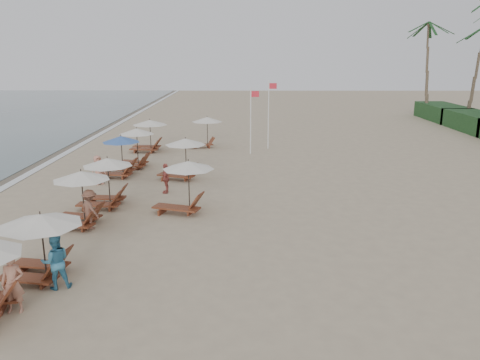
{
  "coord_description": "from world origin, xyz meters",
  "views": [
    {
      "loc": [
        1.06,
        -13.66,
        6.61
      ],
      "look_at": [
        0.96,
        6.82,
        1.3
      ],
      "focal_mm": 36.16,
      "sensor_mm": 36.0,
      "label": 1
    }
  ],
  "objects_px": {
    "lounger_station_2": "(78,197)",
    "beachgoer_far_a": "(166,178)",
    "inland_station_1": "(181,155)",
    "inland_station_0": "(183,182)",
    "lounger_station_3": "(104,182)",
    "inland_station_2": "(205,127)",
    "beachgoer_near": "(13,283)",
    "flag_pole_near": "(251,118)",
    "beachgoer_mid_b": "(90,209)",
    "beachgoer_far_b": "(98,170)",
    "lounger_station_5": "(134,147)",
    "beachgoer_mid_a": "(56,262)",
    "lounger_station_4": "(117,158)",
    "lounger_station_6": "(147,135)",
    "lounger_station_1": "(37,241)"
  },
  "relations": [
    {
      "from": "lounger_station_2",
      "to": "beachgoer_far_a",
      "type": "height_order",
      "value": "lounger_station_2"
    },
    {
      "from": "lounger_station_2",
      "to": "beachgoer_far_a",
      "type": "distance_m",
      "value": 5.46
    },
    {
      "from": "inland_station_1",
      "to": "inland_station_0",
      "type": "bearing_deg",
      "value": -82.27
    },
    {
      "from": "lounger_station_3",
      "to": "inland_station_2",
      "type": "xyz_separation_m",
      "value": [
        3.45,
        14.32,
        0.36
      ]
    },
    {
      "from": "beachgoer_near",
      "to": "flag_pole_near",
      "type": "bearing_deg",
      "value": 69.18
    },
    {
      "from": "lounger_station_2",
      "to": "beachgoer_mid_b",
      "type": "bearing_deg",
      "value": -32.6
    },
    {
      "from": "inland_station_1",
      "to": "inland_station_2",
      "type": "xyz_separation_m",
      "value": [
        0.6,
        9.39,
        0.15
      ]
    },
    {
      "from": "beachgoer_far_a",
      "to": "beachgoer_far_b",
      "type": "height_order",
      "value": "beachgoer_far_b"
    },
    {
      "from": "lounger_station_5",
      "to": "beachgoer_mid_a",
      "type": "xyz_separation_m",
      "value": [
        1.12,
        -15.72,
        -0.39
      ]
    },
    {
      "from": "lounger_station_4",
      "to": "inland_station_1",
      "type": "relative_size",
      "value": 0.92
    },
    {
      "from": "flag_pole_near",
      "to": "beachgoer_near",
      "type": "bearing_deg",
      "value": -107.38
    },
    {
      "from": "beachgoer_far_a",
      "to": "beachgoer_mid_b",
      "type": "bearing_deg",
      "value": -23.58
    },
    {
      "from": "inland_station_1",
      "to": "beachgoer_far_a",
      "type": "distance_m",
      "value": 2.85
    },
    {
      "from": "inland_station_0",
      "to": "lounger_station_6",
      "type": "bearing_deg",
      "value": 106.85
    },
    {
      "from": "inland_station_1",
      "to": "beachgoer_mid_b",
      "type": "relative_size",
      "value": 1.76
    },
    {
      "from": "inland_station_2",
      "to": "beachgoer_near",
      "type": "relative_size",
      "value": 1.54
    },
    {
      "from": "beachgoer_near",
      "to": "beachgoer_mid_b",
      "type": "xyz_separation_m",
      "value": [
        0.08,
        6.36,
        -0.03
      ]
    },
    {
      "from": "lounger_station_5",
      "to": "inland_station_0",
      "type": "distance_m",
      "value": 9.54
    },
    {
      "from": "inland_station_2",
      "to": "beachgoer_mid_b",
      "type": "bearing_deg",
      "value": -100.58
    },
    {
      "from": "lounger_station_2",
      "to": "flag_pole_near",
      "type": "height_order",
      "value": "flag_pole_near"
    },
    {
      "from": "lounger_station_3",
      "to": "inland_station_1",
      "type": "relative_size",
      "value": 0.9
    },
    {
      "from": "lounger_station_4",
      "to": "inland_station_2",
      "type": "height_order",
      "value": "lounger_station_4"
    },
    {
      "from": "lounger_station_4",
      "to": "inland_station_1",
      "type": "height_order",
      "value": "lounger_station_4"
    },
    {
      "from": "inland_station_1",
      "to": "beachgoer_far_b",
      "type": "height_order",
      "value": "inland_station_1"
    },
    {
      "from": "lounger_station_1",
      "to": "lounger_station_3",
      "type": "distance_m",
      "value": 7.24
    },
    {
      "from": "lounger_station_3",
      "to": "inland_station_0",
      "type": "relative_size",
      "value": 0.9
    },
    {
      "from": "lounger_station_2",
      "to": "lounger_station_3",
      "type": "height_order",
      "value": "lounger_station_2"
    },
    {
      "from": "inland_station_2",
      "to": "beachgoer_near",
      "type": "bearing_deg",
      "value": -97.95
    },
    {
      "from": "lounger_station_2",
      "to": "flag_pole_near",
      "type": "bearing_deg",
      "value": 63.87
    },
    {
      "from": "inland_station_1",
      "to": "beachgoer_mid_a",
      "type": "distance_m",
      "value": 12.99
    },
    {
      "from": "beachgoer_near",
      "to": "beachgoer_far_b",
      "type": "xyz_separation_m",
      "value": [
        -1.57,
        13.09,
        -0.05
      ]
    },
    {
      "from": "inland_station_1",
      "to": "beachgoer_mid_b",
      "type": "height_order",
      "value": "inland_station_1"
    },
    {
      "from": "flag_pole_near",
      "to": "lounger_station_1",
      "type": "bearing_deg",
      "value": -109.45
    },
    {
      "from": "lounger_station_1",
      "to": "lounger_station_2",
      "type": "relative_size",
      "value": 1.04
    },
    {
      "from": "beachgoer_far_a",
      "to": "flag_pole_near",
      "type": "relative_size",
      "value": 0.33
    },
    {
      "from": "flag_pole_near",
      "to": "lounger_station_5",
      "type": "bearing_deg",
      "value": -150.39
    },
    {
      "from": "lounger_station_3",
      "to": "flag_pole_near",
      "type": "xyz_separation_m",
      "value": [
        6.77,
        11.89,
        1.36
      ]
    },
    {
      "from": "inland_station_2",
      "to": "beachgoer_mid_a",
      "type": "relative_size",
      "value": 1.54
    },
    {
      "from": "lounger_station_2",
      "to": "beachgoer_far_b",
      "type": "bearing_deg",
      "value": 99.8
    },
    {
      "from": "lounger_station_6",
      "to": "inland_station_1",
      "type": "height_order",
      "value": "inland_station_1"
    },
    {
      "from": "inland_station_2",
      "to": "flag_pole_near",
      "type": "relative_size",
      "value": 0.57
    },
    {
      "from": "beachgoer_far_a",
      "to": "lounger_station_2",
      "type": "bearing_deg",
      "value": -30.27
    },
    {
      "from": "lounger_station_3",
      "to": "flag_pole_near",
      "type": "relative_size",
      "value": 0.56
    },
    {
      "from": "lounger_station_5",
      "to": "inland_station_2",
      "type": "xyz_separation_m",
      "value": [
        3.8,
        6.47,
        0.27
      ]
    },
    {
      "from": "beachgoer_mid_a",
      "to": "inland_station_0",
      "type": "bearing_deg",
      "value": -134.56
    },
    {
      "from": "beachgoer_far_b",
      "to": "flag_pole_near",
      "type": "xyz_separation_m",
      "value": [
        8.18,
        8.04,
        1.72
      ]
    },
    {
      "from": "lounger_station_3",
      "to": "beachgoer_mid_b",
      "type": "xyz_separation_m",
      "value": [
        0.24,
        -2.88,
        -0.34
      ]
    },
    {
      "from": "lounger_station_6",
      "to": "inland_station_2",
      "type": "distance_m",
      "value": 4.24
    },
    {
      "from": "inland_station_2",
      "to": "beachgoer_near",
      "type": "height_order",
      "value": "inland_station_2"
    },
    {
      "from": "beachgoer_mid_b",
      "to": "beachgoer_far_a",
      "type": "xyz_separation_m",
      "value": [
        2.18,
        5.06,
        -0.04
      ]
    }
  ]
}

